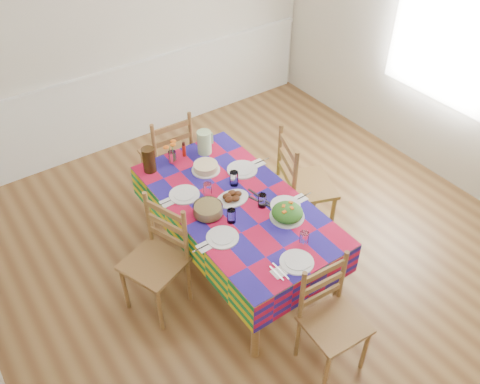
{
  "coord_description": "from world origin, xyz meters",
  "views": [
    {
      "loc": [
        -1.96,
        -2.31,
        3.39
      ],
      "look_at": [
        -0.25,
        0.11,
        0.87
      ],
      "focal_mm": 38.0,
      "sensor_mm": 36.0,
      "label": 1
    }
  ],
  "objects_px": {
    "chair_far": "(169,156)",
    "green_pitcher": "(204,142)",
    "chair_near": "(331,320)",
    "meat_platter": "(232,197)",
    "tea_pitcher": "(149,160)",
    "dining_table": "(236,210)",
    "chair_right": "(302,186)",
    "chair_left": "(158,260)"
  },
  "relations": [
    {
      "from": "meat_platter",
      "to": "dining_table",
      "type": "bearing_deg",
      "value": -86.07
    },
    {
      "from": "tea_pitcher",
      "to": "chair_right",
      "type": "height_order",
      "value": "chair_right"
    },
    {
      "from": "green_pitcher",
      "to": "tea_pitcher",
      "type": "relative_size",
      "value": 0.96
    },
    {
      "from": "dining_table",
      "to": "chair_left",
      "type": "height_order",
      "value": "chair_left"
    },
    {
      "from": "dining_table",
      "to": "tea_pitcher",
      "type": "distance_m",
      "value": 0.87
    },
    {
      "from": "tea_pitcher",
      "to": "chair_left",
      "type": "bearing_deg",
      "value": -115.62
    },
    {
      "from": "green_pitcher",
      "to": "chair_left",
      "type": "xyz_separation_m",
      "value": [
        -0.88,
        -0.71,
        -0.34
      ]
    },
    {
      "from": "chair_far",
      "to": "chair_right",
      "type": "xyz_separation_m",
      "value": [
        0.72,
        -1.12,
        0.04
      ]
    },
    {
      "from": "meat_platter",
      "to": "chair_near",
      "type": "xyz_separation_m",
      "value": [
        0.01,
        -1.19,
        -0.28
      ]
    },
    {
      "from": "dining_table",
      "to": "chair_near",
      "type": "bearing_deg",
      "value": -89.85
    },
    {
      "from": "meat_platter",
      "to": "green_pitcher",
      "type": "bearing_deg",
      "value": 76.34
    },
    {
      "from": "chair_far",
      "to": "chair_left",
      "type": "distance_m",
      "value": 1.34
    },
    {
      "from": "green_pitcher",
      "to": "chair_near",
      "type": "height_order",
      "value": "green_pitcher"
    },
    {
      "from": "meat_platter",
      "to": "green_pitcher",
      "type": "xyz_separation_m",
      "value": [
        0.16,
        0.68,
        0.09
      ]
    },
    {
      "from": "dining_table",
      "to": "green_pitcher",
      "type": "height_order",
      "value": "green_pitcher"
    },
    {
      "from": "chair_far",
      "to": "chair_near",
      "type": "bearing_deg",
      "value": 92.55
    },
    {
      "from": "chair_near",
      "to": "green_pitcher",
      "type": "bearing_deg",
      "value": 89.09
    },
    {
      "from": "chair_left",
      "to": "chair_right",
      "type": "height_order",
      "value": "chair_right"
    },
    {
      "from": "dining_table",
      "to": "chair_near",
      "type": "relative_size",
      "value": 1.99
    },
    {
      "from": "chair_far",
      "to": "green_pitcher",
      "type": "bearing_deg",
      "value": 113.74
    },
    {
      "from": "meat_platter",
      "to": "chair_right",
      "type": "distance_m",
      "value": 0.75
    },
    {
      "from": "tea_pitcher",
      "to": "dining_table",
      "type": "bearing_deg",
      "value": -64.67
    },
    {
      "from": "meat_platter",
      "to": "chair_far",
      "type": "distance_m",
      "value": 1.12
    },
    {
      "from": "chair_near",
      "to": "chair_left",
      "type": "height_order",
      "value": "chair_left"
    },
    {
      "from": "chair_left",
      "to": "chair_right",
      "type": "relative_size",
      "value": 0.91
    },
    {
      "from": "dining_table",
      "to": "tea_pitcher",
      "type": "height_order",
      "value": "tea_pitcher"
    },
    {
      "from": "green_pitcher",
      "to": "chair_near",
      "type": "relative_size",
      "value": 0.24
    },
    {
      "from": "dining_table",
      "to": "meat_platter",
      "type": "distance_m",
      "value": 0.11
    },
    {
      "from": "meat_platter",
      "to": "chair_far",
      "type": "relative_size",
      "value": 0.29
    },
    {
      "from": "dining_table",
      "to": "tea_pitcher",
      "type": "relative_size",
      "value": 8.09
    },
    {
      "from": "chair_near",
      "to": "dining_table",
      "type": "bearing_deg",
      "value": 94.07
    },
    {
      "from": "meat_platter",
      "to": "chair_near",
      "type": "relative_size",
      "value": 0.31
    },
    {
      "from": "green_pitcher",
      "to": "chair_near",
      "type": "bearing_deg",
      "value": -94.84
    },
    {
      "from": "chair_left",
      "to": "chair_right",
      "type": "xyz_separation_m",
      "value": [
        1.44,
        0.0,
        0.05
      ]
    },
    {
      "from": "tea_pitcher",
      "to": "chair_near",
      "type": "distance_m",
      "value": 1.98
    },
    {
      "from": "chair_near",
      "to": "chair_right",
      "type": "relative_size",
      "value": 0.86
    },
    {
      "from": "tea_pitcher",
      "to": "chair_far",
      "type": "distance_m",
      "value": 0.62
    },
    {
      "from": "green_pitcher",
      "to": "chair_right",
      "type": "distance_m",
      "value": 0.95
    },
    {
      "from": "chair_near",
      "to": "chair_far",
      "type": "bearing_deg",
      "value": 94.05
    },
    {
      "from": "dining_table",
      "to": "chair_far",
      "type": "relative_size",
      "value": 1.86
    },
    {
      "from": "dining_table",
      "to": "chair_right",
      "type": "relative_size",
      "value": 1.72
    },
    {
      "from": "tea_pitcher",
      "to": "chair_right",
      "type": "bearing_deg",
      "value": -34.7
    }
  ]
}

